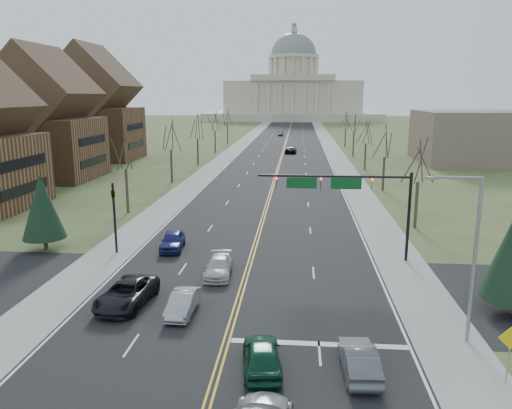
% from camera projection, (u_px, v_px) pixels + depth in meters
% --- Properties ---
extents(ground, '(600.00, 600.00, 0.00)m').
position_uv_depth(ground, '(229.00, 332.00, 28.15)').
color(ground, '#414D26').
rests_on(ground, ground).
extents(road, '(20.00, 380.00, 0.01)m').
position_uv_depth(road, '(285.00, 144.00, 135.17)').
color(road, black).
rests_on(road, ground).
extents(cross_road, '(120.00, 14.00, 0.01)m').
position_uv_depth(cross_road, '(241.00, 291.00, 33.99)').
color(cross_road, black).
rests_on(cross_road, ground).
extents(sidewalk_left, '(4.00, 380.00, 0.03)m').
position_uv_depth(sidewalk_left, '(241.00, 144.00, 136.18)').
color(sidewalk_left, gray).
rests_on(sidewalk_left, ground).
extents(sidewalk_right, '(4.00, 380.00, 0.03)m').
position_uv_depth(sidewalk_right, '(330.00, 144.00, 134.16)').
color(sidewalk_right, gray).
rests_on(sidewalk_right, ground).
extents(center_line, '(0.42, 380.00, 0.01)m').
position_uv_depth(center_line, '(285.00, 144.00, 135.17)').
color(center_line, gold).
rests_on(center_line, road).
extents(edge_line_left, '(0.15, 380.00, 0.01)m').
position_uv_depth(edge_line_left, '(249.00, 144.00, 135.99)').
color(edge_line_left, silver).
rests_on(edge_line_left, road).
extents(edge_line_right, '(0.15, 380.00, 0.01)m').
position_uv_depth(edge_line_right, '(322.00, 144.00, 134.35)').
color(edge_line_right, silver).
rests_on(edge_line_right, road).
extents(stop_bar, '(9.50, 0.50, 0.01)m').
position_uv_depth(stop_bar, '(319.00, 344.00, 26.75)').
color(stop_bar, silver).
rests_on(stop_bar, road).
extents(capitol, '(90.00, 60.00, 50.00)m').
position_uv_depth(capitol, '(293.00, 93.00, 268.24)').
color(capitol, '#BCB09D').
rests_on(capitol, ground).
extents(signal_mast, '(12.12, 0.44, 7.20)m').
position_uv_depth(signal_mast, '(345.00, 190.00, 39.42)').
color(signal_mast, black).
rests_on(signal_mast, ground).
extents(signal_left, '(0.32, 0.36, 6.00)m').
position_uv_depth(signal_left, '(114.00, 210.00, 41.45)').
color(signal_left, black).
rests_on(signal_left, ground).
extents(street_light, '(2.90, 0.25, 9.07)m').
position_uv_depth(street_light, '(470.00, 249.00, 25.95)').
color(street_light, gray).
rests_on(street_light, ground).
extents(warn_sign, '(1.13, 0.07, 2.87)m').
position_uv_depth(warn_sign, '(510.00, 344.00, 22.67)').
color(warn_sign, gray).
rests_on(warn_sign, ground).
extents(tree_r_0, '(3.74, 3.74, 8.50)m').
position_uv_depth(tree_r_0, '(419.00, 163.00, 48.79)').
color(tree_r_0, '#36281F').
rests_on(tree_r_0, ground).
extents(tree_l_0, '(3.96, 3.96, 9.00)m').
position_uv_depth(tree_l_0, '(125.00, 152.00, 55.20)').
color(tree_l_0, '#36281F').
rests_on(tree_l_0, ground).
extents(tree_r_1, '(3.74, 3.74, 8.50)m').
position_uv_depth(tree_r_1, '(385.00, 144.00, 68.25)').
color(tree_r_1, '#36281F').
rests_on(tree_r_1, ground).
extents(tree_l_1, '(3.96, 3.96, 9.00)m').
position_uv_depth(tree_l_1, '(170.00, 137.00, 74.66)').
color(tree_l_1, '#36281F').
rests_on(tree_l_1, ground).
extents(tree_r_2, '(3.74, 3.74, 8.50)m').
position_uv_depth(tree_r_2, '(366.00, 133.00, 87.71)').
color(tree_r_2, '#36281F').
rests_on(tree_r_2, ground).
extents(tree_l_2, '(3.96, 3.96, 9.00)m').
position_uv_depth(tree_l_2, '(197.00, 128.00, 94.12)').
color(tree_l_2, '#36281F').
rests_on(tree_l_2, ground).
extents(tree_r_3, '(3.74, 3.74, 8.50)m').
position_uv_depth(tree_r_3, '(354.00, 126.00, 107.16)').
color(tree_r_3, '#36281F').
rests_on(tree_r_3, ground).
extents(tree_l_3, '(3.96, 3.96, 9.00)m').
position_uv_depth(tree_l_3, '(215.00, 122.00, 113.57)').
color(tree_l_3, '#36281F').
rests_on(tree_l_3, ground).
extents(tree_r_4, '(3.74, 3.74, 8.50)m').
position_uv_depth(tree_r_4, '(346.00, 121.00, 126.62)').
color(tree_r_4, '#36281F').
rests_on(tree_r_4, ground).
extents(tree_l_4, '(3.96, 3.96, 9.00)m').
position_uv_depth(tree_l_4, '(227.00, 118.00, 133.03)').
color(tree_l_4, '#36281F').
rests_on(tree_l_4, ground).
extents(conifer_l, '(3.64, 3.64, 6.50)m').
position_uv_depth(conifer_l, '(42.00, 207.00, 42.47)').
color(conifer_l, '#36281F').
rests_on(conifer_l, ground).
extents(bldg_left_mid, '(15.10, 14.28, 20.75)m').
position_uv_depth(bldg_left_mid, '(45.00, 125.00, 77.98)').
color(bldg_left_mid, brown).
rests_on(bldg_left_mid, ground).
extents(bldg_left_far, '(17.10, 14.28, 23.25)m').
position_uv_depth(bldg_left_far, '(94.00, 113.00, 101.28)').
color(bldg_left_far, brown).
rests_on(bldg_left_far, ground).
extents(bldg_right_mass, '(25.00, 20.00, 10.00)m').
position_uv_depth(bldg_right_mass, '(485.00, 137.00, 97.66)').
color(bldg_right_mass, '#6F5C4F').
rests_on(bldg_right_mass, ground).
extents(car_nb_inner_lead, '(2.37, 4.70, 1.53)m').
position_uv_depth(car_nb_inner_lead, '(262.00, 356.00, 24.06)').
color(car_nb_inner_lead, '#0E3E29').
rests_on(car_nb_inner_lead, road).
extents(car_nb_outer_lead, '(1.77, 4.49, 1.46)m').
position_uv_depth(car_nb_outer_lead, '(359.00, 359.00, 23.82)').
color(car_nb_outer_lead, '#54585C').
rests_on(car_nb_outer_lead, road).
extents(car_sb_inner_lead, '(1.52, 4.09, 1.34)m').
position_uv_depth(car_sb_inner_lead, '(183.00, 303.00, 30.35)').
color(car_sb_inner_lead, '#94979B').
rests_on(car_sb_inner_lead, road).
extents(car_sb_outer_lead, '(3.11, 5.87, 1.57)m').
position_uv_depth(car_sb_outer_lead, '(127.00, 293.00, 31.56)').
color(car_sb_outer_lead, black).
rests_on(car_sb_outer_lead, road).
extents(car_sb_inner_second, '(2.11, 4.70, 1.34)m').
position_uv_depth(car_sb_inner_second, '(219.00, 267.00, 36.75)').
color(car_sb_inner_second, '#B7B7B7').
rests_on(car_sb_inner_second, road).
extents(car_sb_outer_second, '(2.25, 4.72, 1.56)m').
position_uv_depth(car_sb_outer_second, '(173.00, 240.00, 43.03)').
color(car_sb_outer_second, navy).
rests_on(car_sb_outer_second, road).
extents(car_far_nb, '(2.69, 5.43, 1.48)m').
position_uv_depth(car_far_nb, '(291.00, 150.00, 114.12)').
color(car_far_nb, black).
rests_on(car_far_nb, road).
extents(car_far_sb, '(1.91, 4.48, 1.51)m').
position_uv_depth(car_far_sb, '(280.00, 133.00, 162.71)').
color(car_far_sb, '#53555C').
rests_on(car_far_sb, road).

